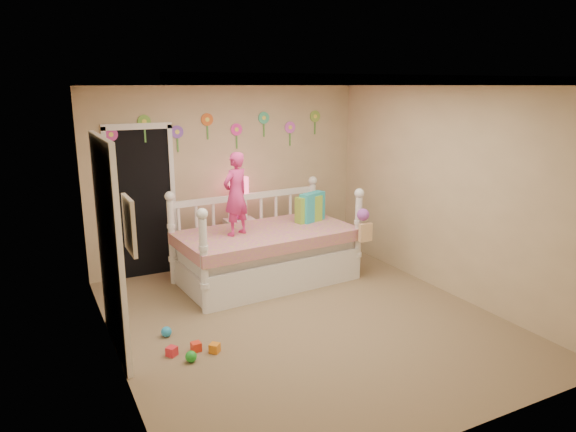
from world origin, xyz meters
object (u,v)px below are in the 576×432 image
daybed (266,235)px  table_lamp (239,192)px  nightstand (240,243)px  child (236,194)px

daybed → table_lamp: (-0.08, 0.72, 0.46)m
nightstand → child: bearing=-111.9°
child → nightstand: bearing=-138.2°
child → daybed: bearing=160.4°
nightstand → table_lamp: size_ratio=1.14×
daybed → table_lamp: bearing=92.5°
child → table_lamp: child is taller
nightstand → daybed: bearing=-80.9°
daybed → table_lamp: table_lamp is taller
daybed → nightstand: size_ratio=3.36×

